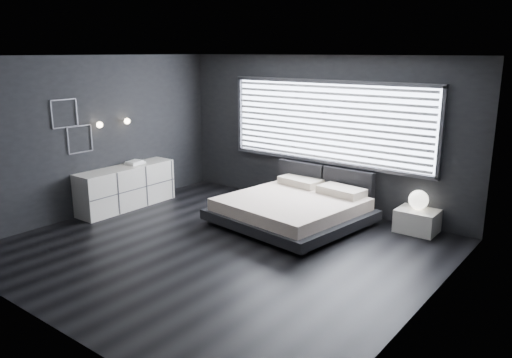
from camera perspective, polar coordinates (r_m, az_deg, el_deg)
The scene contains 12 objects.
room at distance 7.14m, azimuth -4.19°, elevation 2.55°, with size 6.04×6.00×2.80m.
window at distance 9.15m, azimuth 8.14°, elevation 6.40°, with size 4.14×0.09×1.52m.
headboard at distance 9.30m, azimuth 7.78°, elevation 0.00°, with size 1.96×0.16×0.52m.
sconce_near at distance 9.28m, azimuth -17.45°, elevation 5.93°, with size 0.18×0.11×0.11m.
sconce_far at distance 9.64m, azimuth -14.53°, elevation 6.42°, with size 0.18×0.11×0.11m.
wall_art_upper at distance 9.01m, azimuth -21.04°, elevation 7.00°, with size 0.01×0.48×0.48m.
wall_art_lower at distance 9.20m, azimuth -19.46°, elevation 4.31°, with size 0.01×0.48×0.48m.
bed at distance 8.52m, azimuth 4.20°, elevation -3.34°, with size 2.50×2.41×0.58m.
nightstand at distance 8.56m, azimuth 17.96°, elevation -4.55°, with size 0.64×0.53×0.37m, color silver.
orb_lamp at distance 8.49m, azimuth 18.08°, elevation -2.27°, with size 0.32×0.32×0.32m, color white.
dresser at distance 9.66m, azimuth -14.65°, elevation -0.88°, with size 0.57×1.97×0.78m.
book_stack at distance 9.72m, azimuth -13.69°, elevation 1.84°, with size 0.28×0.36×0.07m.
Camera 1 is at (4.68, -5.19, 2.86)m, focal length 35.00 mm.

